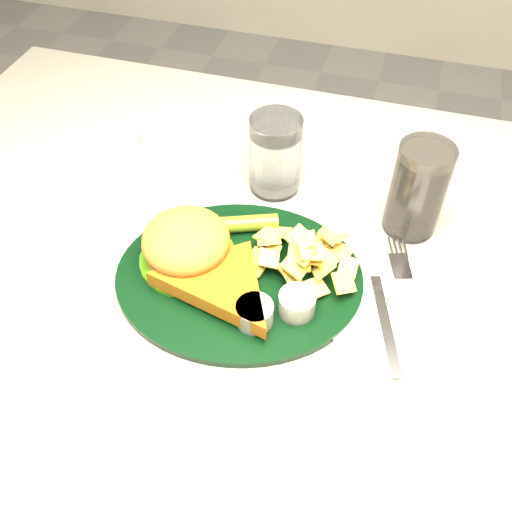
{
  "coord_description": "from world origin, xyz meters",
  "views": [
    {
      "loc": [
        0.11,
        -0.48,
        1.3
      ],
      "look_at": [
        -0.01,
        -0.05,
        0.8
      ],
      "focal_mm": 40.0,
      "sensor_mm": 36.0,
      "label": 1
    }
  ],
  "objects_px": {
    "dinner_plate": "(239,261)",
    "cola_glass": "(418,190)",
    "table": "(271,397)",
    "water_glass": "(275,155)",
    "fork_napkin": "(386,316)"
  },
  "relations": [
    {
      "from": "cola_glass",
      "to": "dinner_plate",
      "type": "bearing_deg",
      "value": -141.0
    },
    {
      "from": "water_glass",
      "to": "cola_glass",
      "type": "distance_m",
      "value": 0.2
    },
    {
      "from": "dinner_plate",
      "to": "table",
      "type": "bearing_deg",
      "value": 42.01
    },
    {
      "from": "water_glass",
      "to": "cola_glass",
      "type": "relative_size",
      "value": 0.88
    },
    {
      "from": "water_glass",
      "to": "table",
      "type": "bearing_deg",
      "value": -73.39
    },
    {
      "from": "table",
      "to": "water_glass",
      "type": "xyz_separation_m",
      "value": [
        -0.04,
        0.13,
        0.43
      ]
    },
    {
      "from": "water_glass",
      "to": "fork_napkin",
      "type": "bearing_deg",
      "value": -45.75
    },
    {
      "from": "table",
      "to": "dinner_plate",
      "type": "relative_size",
      "value": 3.9
    },
    {
      "from": "dinner_plate",
      "to": "cola_glass",
      "type": "xyz_separation_m",
      "value": [
        0.19,
        0.16,
        0.03
      ]
    },
    {
      "from": "dinner_plate",
      "to": "cola_glass",
      "type": "distance_m",
      "value": 0.25
    },
    {
      "from": "water_glass",
      "to": "cola_glass",
      "type": "height_order",
      "value": "cola_glass"
    },
    {
      "from": "table",
      "to": "water_glass",
      "type": "height_order",
      "value": "water_glass"
    },
    {
      "from": "table",
      "to": "fork_napkin",
      "type": "xyz_separation_m",
      "value": [
        0.15,
        -0.06,
        0.38
      ]
    },
    {
      "from": "dinner_plate",
      "to": "cola_glass",
      "type": "bearing_deg",
      "value": 27.26
    },
    {
      "from": "table",
      "to": "cola_glass",
      "type": "xyz_separation_m",
      "value": [
        0.16,
        0.11,
        0.44
      ]
    }
  ]
}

